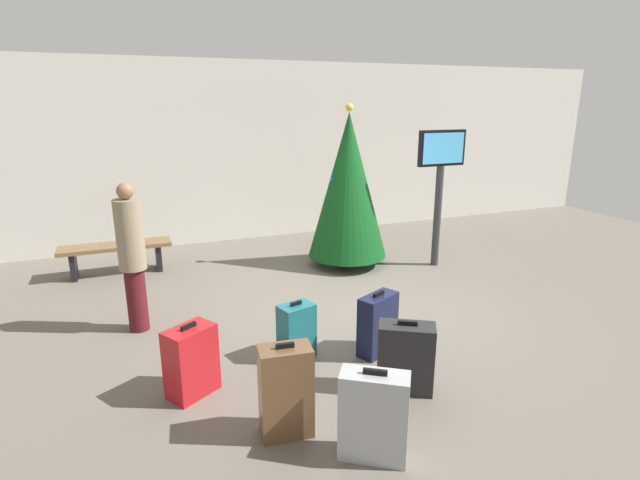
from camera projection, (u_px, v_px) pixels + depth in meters
The scene contains 12 objects.
ground_plane at pixel (353, 311), 6.33m from camera, with size 16.00×16.00×0.00m, color #665E54.
back_wall at pixel (264, 151), 9.49m from camera, with size 16.00×0.20×3.35m, color beige.
holiday_tree at pixel (348, 186), 7.80m from camera, with size 1.27×1.27×2.58m.
flight_info_kiosk at pixel (440, 174), 7.72m from camera, with size 0.82×0.12×2.19m.
waiting_bench at pixel (116, 251), 7.60m from camera, with size 1.64×0.44×0.48m.
traveller_0 at pixel (132, 254), 5.57m from camera, with size 0.41×0.41×1.75m.
suitcase_0 at pixel (191, 361), 4.46m from camera, with size 0.52×0.46×0.70m.
suitcase_1 at pixel (374, 416), 3.64m from camera, with size 0.55×0.47×0.74m.
suitcase_2 at pixel (406, 357), 4.52m from camera, with size 0.57×0.49×0.70m.
suitcase_3 at pixel (378, 324), 5.20m from camera, with size 0.51×0.39×0.70m.
suitcase_4 at pixel (286, 391), 3.89m from camera, with size 0.44×0.30×0.81m.
suitcase_5 at pixel (297, 331), 5.13m from camera, with size 0.41×0.33×0.62m.
Camera 1 is at (-2.57, -5.26, 2.61)m, focal length 27.51 mm.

